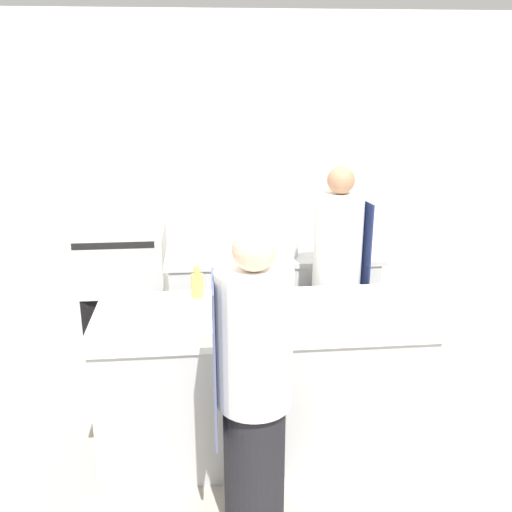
# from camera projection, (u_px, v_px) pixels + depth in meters

# --- Properties ---
(ground_plane) EXTENTS (16.00, 16.00, 0.00)m
(ground_plane) POSITION_uv_depth(u_px,v_px,m) (261.00, 441.00, 3.75)
(ground_plane) COLOR #A89E8E
(wall_back) EXTENTS (8.00, 0.06, 2.80)m
(wall_back) POSITION_uv_depth(u_px,v_px,m) (238.00, 171.00, 5.31)
(wall_back) COLOR silver
(wall_back) RESTS_ON ground_plane
(prep_counter) EXTENTS (2.03, 0.82, 0.92)m
(prep_counter) POSITION_uv_depth(u_px,v_px,m) (261.00, 380.00, 3.60)
(prep_counter) COLOR #B7BABC
(prep_counter) RESTS_ON ground_plane
(pass_counter) EXTENTS (1.70, 0.68, 0.92)m
(pass_counter) POSITION_uv_depth(u_px,v_px,m) (271.00, 303.00, 4.76)
(pass_counter) COLOR #B7BABC
(pass_counter) RESTS_ON ground_plane
(oven_range) EXTENTS (0.80, 0.63, 0.96)m
(oven_range) POSITION_uv_depth(u_px,v_px,m) (122.00, 282.00, 5.16)
(oven_range) COLOR #B7BABC
(oven_range) RESTS_ON ground_plane
(chef_at_prep_near) EXTENTS (0.38, 0.37, 1.67)m
(chef_at_prep_near) POSITION_uv_depth(u_px,v_px,m) (254.00, 391.00, 2.80)
(chef_at_prep_near) COLOR black
(chef_at_prep_near) RESTS_ON ground_plane
(chef_at_stove) EXTENTS (0.38, 0.36, 1.70)m
(chef_at_stove) POSITION_uv_depth(u_px,v_px,m) (336.00, 283.00, 4.12)
(chef_at_stove) COLOR black
(chef_at_stove) RESTS_ON ground_plane
(bottle_olive_oil) EXTENTS (0.08, 0.08, 0.21)m
(bottle_olive_oil) POSITION_uv_depth(u_px,v_px,m) (197.00, 285.00, 3.68)
(bottle_olive_oil) COLOR #B2A84C
(bottle_olive_oil) RESTS_ON prep_counter
(bottle_vinegar) EXTENTS (0.09, 0.09, 0.26)m
(bottle_vinegar) POSITION_uv_depth(u_px,v_px,m) (251.00, 291.00, 3.52)
(bottle_vinegar) COLOR #2D5175
(bottle_vinegar) RESTS_ON prep_counter
(bottle_wine) EXTENTS (0.07, 0.07, 0.22)m
(bottle_wine) POSITION_uv_depth(u_px,v_px,m) (237.00, 306.00, 3.34)
(bottle_wine) COLOR black
(bottle_wine) RESTS_ON prep_counter
(bowl_mixing_large) EXTENTS (0.23, 0.23, 0.06)m
(bowl_mixing_large) POSITION_uv_depth(u_px,v_px,m) (352.00, 294.00, 3.66)
(bowl_mixing_large) COLOR white
(bowl_mixing_large) RESTS_ON prep_counter
(bowl_prep_small) EXTENTS (0.27, 0.27, 0.07)m
(bowl_prep_small) POSITION_uv_depth(u_px,v_px,m) (307.00, 301.00, 3.54)
(bowl_prep_small) COLOR white
(bowl_prep_small) RESTS_ON prep_counter
(bowl_ceramic_blue) EXTENTS (0.22, 0.22, 0.06)m
(bowl_ceramic_blue) POSITION_uv_depth(u_px,v_px,m) (375.00, 318.00, 3.32)
(bowl_ceramic_blue) COLOR white
(bowl_ceramic_blue) RESTS_ON prep_counter
(bowl_wooden_salad) EXTENTS (0.18, 0.18, 0.06)m
(bowl_wooden_salad) POSITION_uv_depth(u_px,v_px,m) (207.00, 309.00, 3.44)
(bowl_wooden_salad) COLOR white
(bowl_wooden_salad) RESTS_ON prep_counter
(cup) EXTENTS (0.09, 0.09, 0.10)m
(cup) POSITION_uv_depth(u_px,v_px,m) (276.00, 321.00, 3.24)
(cup) COLOR white
(cup) RESTS_ON prep_counter
(cutting_board) EXTENTS (0.35, 0.23, 0.01)m
(cutting_board) POSITION_uv_depth(u_px,v_px,m) (158.00, 308.00, 3.52)
(cutting_board) COLOR white
(cutting_board) RESTS_ON prep_counter
(stockpot) EXTENTS (0.24, 0.24, 0.18)m
(stockpot) POSITION_uv_depth(u_px,v_px,m) (283.00, 244.00, 4.47)
(stockpot) COLOR #B7BABC
(stockpot) RESTS_ON pass_counter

